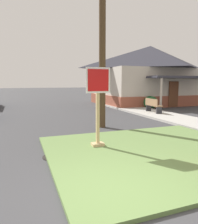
{
  "coord_description": "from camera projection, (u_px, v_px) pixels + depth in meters",
  "views": [
    {
      "loc": [
        -1.39,
        -3.1,
        1.96
      ],
      "look_at": [
        1.01,
        3.38,
        1.0
      ],
      "focal_mm": 34.17,
      "sensor_mm": 36.0,
      "label": 1
    }
  ],
  "objects": [
    {
      "name": "ground_plane",
      "position": [
        112.0,
        198.0,
        3.63
      ],
      "size": [
        160.0,
        160.0,
        0.0
      ],
      "primitive_type": "plane",
      "color": "#3D3D3F"
    },
    {
      "name": "grass_corner_patch",
      "position": [
        156.0,
        151.0,
        6.03
      ],
      "size": [
        5.97,
        5.05,
        0.08
      ],
      "primitive_type": "cube",
      "color": "#668447",
      "rests_on": "ground"
    },
    {
      "name": "sidewalk_strip",
      "position": [
        171.0,
        117.0,
        11.68
      ],
      "size": [
        2.2,
        18.14,
        0.12
      ],
      "primitive_type": "cube",
      "color": "#B2AFA8",
      "rests_on": "ground"
    },
    {
      "name": "stop_sign",
      "position": [
        98.0,
        108.0,
        6.23
      ],
      "size": [
        0.73,
        0.29,
        2.31
      ],
      "color": "tan",
      "rests_on": "grass_corner_patch"
    },
    {
      "name": "manhole_cover",
      "position": [
        56.0,
        156.0,
        5.66
      ],
      "size": [
        0.7,
        0.7,
        0.02
      ],
      "primitive_type": "cylinder",
      "color": "black",
      "rests_on": "ground"
    },
    {
      "name": "street_bench",
      "position": [
        153.0,
        105.0,
        13.19
      ],
      "size": [
        0.51,
        1.44,
        0.85
      ],
      "color": "#93704C",
      "rests_on": "sidewalk_strip"
    },
    {
      "name": "corner_house",
      "position": [
        150.0,
        74.0,
        19.84
      ],
      "size": [
        9.76,
        8.35,
        5.28
      ],
      "color": "brown",
      "rests_on": "ground"
    },
    {
      "name": "shrub_near_porch",
      "position": [
        151.0,
        102.0,
        16.04
      ],
      "size": [
        1.08,
        1.08,
        0.96
      ],
      "primitive_type": "ellipsoid",
      "color": "#286032",
      "rests_on": "ground"
    }
  ]
}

